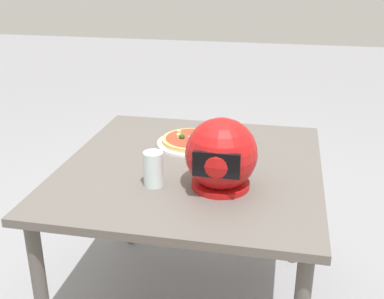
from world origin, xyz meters
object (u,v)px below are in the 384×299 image
Objects in this scene: dining_table at (192,182)px; drinking_glass at (154,169)px; motorcycle_helmet at (221,156)px; pizza at (193,140)px.

drinking_glass is at bearing 65.10° from dining_table.
drinking_glass is at bearing 8.63° from motorcycle_helmet.
pizza is 2.04× the size of drinking_glass.
motorcycle_helmet is 1.98× the size of drinking_glass.
motorcycle_helmet reaches higher than pizza.
motorcycle_helmet reaches higher than dining_table.
drinking_glass is (0.06, 0.41, 0.04)m from pizza.
pizza reaches higher than dining_table.
pizza is at bearing -64.67° from motorcycle_helmet.
dining_table is at bearing -114.90° from drinking_glass.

